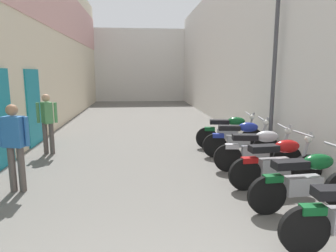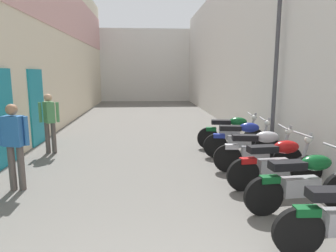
# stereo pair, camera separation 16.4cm
# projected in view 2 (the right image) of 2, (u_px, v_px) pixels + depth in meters

# --- Properties ---
(ground_plane) EXTENTS (37.26, 37.26, 0.00)m
(ground_plane) POSITION_uv_depth(u_px,v_px,m) (147.00, 136.00, 10.16)
(ground_plane) COLOR #66635E
(building_left) EXTENTS (0.45, 21.26, 6.57)m
(building_left) POSITION_uv_depth(u_px,v_px,m) (53.00, 40.00, 11.23)
(building_left) COLOR beige
(building_left) RESTS_ON ground
(building_right) EXTENTS (0.45, 21.26, 5.86)m
(building_right) POSITION_uv_depth(u_px,v_px,m) (234.00, 51.00, 11.86)
(building_right) COLOR silver
(building_right) RESTS_ON ground
(building_far_end) EXTENTS (9.51, 2.00, 5.23)m
(building_far_end) POSITION_uv_depth(u_px,v_px,m) (145.00, 66.00, 23.08)
(building_far_end) COLOR silver
(building_far_end) RESTS_ON ground
(motorcycle_second) EXTENTS (1.85, 0.58, 1.04)m
(motorcycle_second) POSITION_uv_depth(u_px,v_px,m) (304.00, 181.00, 4.54)
(motorcycle_second) COLOR black
(motorcycle_second) RESTS_ON ground
(motorcycle_third) EXTENTS (1.85, 0.58, 1.04)m
(motorcycle_third) POSITION_uv_depth(u_px,v_px,m) (277.00, 162.00, 5.49)
(motorcycle_third) COLOR black
(motorcycle_third) RESTS_ON ground
(motorcycle_fourth) EXTENTS (1.84, 0.58, 1.04)m
(motorcycle_fourth) POSITION_uv_depth(u_px,v_px,m) (258.00, 150.00, 6.37)
(motorcycle_fourth) COLOR black
(motorcycle_fourth) RESTS_ON ground
(motorcycle_fifth) EXTENTS (1.84, 0.58, 1.04)m
(motorcycle_fifth) POSITION_uv_depth(u_px,v_px,m) (242.00, 139.00, 7.46)
(motorcycle_fifth) COLOR black
(motorcycle_fifth) RESTS_ON ground
(motorcycle_sixth) EXTENTS (1.84, 0.58, 1.04)m
(motorcycle_sixth) POSITION_uv_depth(u_px,v_px,m) (231.00, 132.00, 8.35)
(motorcycle_sixth) COLOR black
(motorcycle_sixth) RESTS_ON ground
(pedestrian_mid_alley) EXTENTS (0.52, 0.28, 1.57)m
(pedestrian_mid_alley) POSITION_uv_depth(u_px,v_px,m) (14.00, 141.00, 5.36)
(pedestrian_mid_alley) COLOR #564C47
(pedestrian_mid_alley) RESTS_ON ground
(pedestrian_further_down) EXTENTS (0.52, 0.39, 1.57)m
(pedestrian_further_down) POSITION_uv_depth(u_px,v_px,m) (49.00, 119.00, 7.87)
(pedestrian_further_down) COLOR #564C47
(pedestrian_further_down) RESTS_ON ground
(street_lamp) EXTENTS (0.79, 0.18, 4.21)m
(street_lamp) POSITION_uv_depth(u_px,v_px,m) (273.00, 56.00, 7.24)
(street_lamp) COLOR #47474C
(street_lamp) RESTS_ON ground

